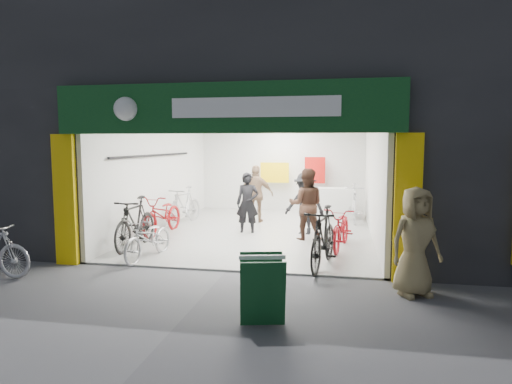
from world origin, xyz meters
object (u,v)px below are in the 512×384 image
(bike_right_front, at_px, (323,238))
(pedestrian_near, at_px, (416,242))
(sandwich_board, at_px, (262,288))
(bike_left_front, at_px, (149,238))

(bike_right_front, height_order, pedestrian_near, pedestrian_near)
(pedestrian_near, distance_m, sandwich_board, 2.74)
(sandwich_board, bearing_deg, bike_right_front, 63.77)
(bike_left_front, xyz_separation_m, sandwich_board, (2.92, -2.94, 0.05))
(bike_right_front, bearing_deg, bike_left_front, -170.30)
(bike_left_front, distance_m, pedestrian_near, 5.29)
(bike_right_front, distance_m, sandwich_board, 3.02)
(pedestrian_near, bearing_deg, sandwich_board, -167.94)
(bike_left_front, height_order, bike_right_front, bike_right_front)
(bike_left_front, height_order, sandwich_board, sandwich_board)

